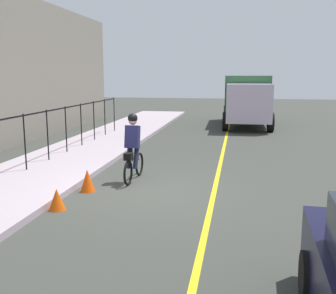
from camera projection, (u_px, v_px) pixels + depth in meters
name	position (u px, v px, depth m)	size (l,w,h in m)	color
ground_plane	(148.00, 191.00, 9.85)	(80.00, 80.00, 0.00)	#3A3C36
lane_line_centre	(214.00, 194.00, 9.57)	(36.00, 0.12, 0.01)	yellow
sidewalk	(21.00, 182.00, 10.42)	(40.00, 3.20, 0.15)	#AC9CA6
iron_fence	(24.00, 130.00, 11.24)	(16.59, 0.04, 1.60)	black
cyclist_lead	(133.00, 148.00, 10.64)	(1.71, 0.37, 1.83)	black
box_truck_background	(247.00, 98.00, 22.48)	(6.76, 2.67, 2.78)	#31623A
traffic_cone_near	(57.00, 199.00, 8.44)	(0.36, 0.36, 0.46)	#E74F0A
traffic_cone_far	(87.00, 180.00, 9.78)	(0.36, 0.36, 0.55)	#FB4F0A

